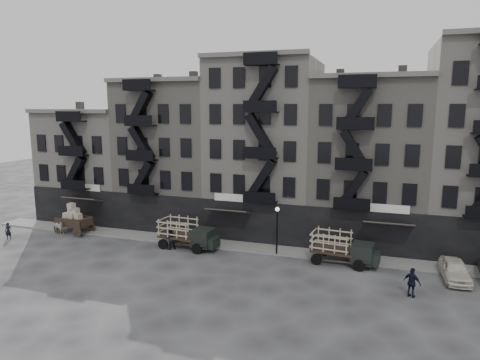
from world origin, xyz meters
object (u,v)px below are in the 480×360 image
(pedestrian_west, at_px, (8,231))
(pedestrian_mid, at_px, (170,239))
(policeman, at_px, (412,283))
(horse, at_px, (58,227))
(stake_truck_east, at_px, (343,246))
(stake_truck_west, at_px, (187,232))
(wagon, at_px, (73,216))
(car_east, at_px, (455,270))

(pedestrian_west, relative_size, pedestrian_mid, 0.83)
(pedestrian_west, distance_m, policeman, 36.25)
(horse, relative_size, stake_truck_east, 0.31)
(stake_truck_west, distance_m, pedestrian_mid, 1.60)
(wagon, distance_m, stake_truck_west, 12.98)
(policeman, bearing_deg, pedestrian_west, 27.45)
(stake_truck_west, xyz_separation_m, car_east, (21.89, -0.30, -0.80))
(policeman, bearing_deg, wagon, 20.53)
(car_east, bearing_deg, stake_truck_west, 175.90)
(wagon, bearing_deg, policeman, -2.48)
(pedestrian_west, bearing_deg, wagon, 15.49)
(wagon, relative_size, pedestrian_west, 2.36)
(stake_truck_west, bearing_deg, pedestrian_west, -166.36)
(wagon, height_order, stake_truck_west, wagon)
(horse, height_order, pedestrian_mid, pedestrian_mid)
(wagon, height_order, car_east, wagon)
(car_east, bearing_deg, stake_truck_east, 172.05)
(stake_truck_east, bearing_deg, policeman, -37.79)
(car_east, height_order, policeman, policeman)
(stake_truck_east, distance_m, pedestrian_west, 31.44)
(horse, bearing_deg, wagon, -35.47)
(pedestrian_west, bearing_deg, pedestrian_mid, -15.19)
(pedestrian_west, bearing_deg, stake_truck_east, -17.12)
(stake_truck_west, relative_size, pedestrian_west, 3.43)
(car_east, xyz_separation_m, policeman, (-3.22, -4.12, 0.27))
(car_east, bearing_deg, wagon, 175.07)
(stake_truck_west, bearing_deg, policeman, -9.38)
(stake_truck_east, height_order, pedestrian_west, stake_truck_east)
(wagon, bearing_deg, pedestrian_mid, -0.07)
(pedestrian_west, bearing_deg, policeman, -25.52)
(stake_truck_west, relative_size, policeman, 2.71)
(wagon, bearing_deg, car_east, 5.07)
(horse, distance_m, policeman, 33.01)
(stake_truck_east, xyz_separation_m, pedestrian_mid, (-15.02, -1.06, -0.55))
(pedestrian_west, xyz_separation_m, pedestrian_mid, (16.23, 2.30, 0.17))
(stake_truck_east, height_order, policeman, stake_truck_east)
(horse, height_order, pedestrian_west, pedestrian_west)
(horse, xyz_separation_m, policeman, (32.75, -4.18, 0.30))
(pedestrian_mid, bearing_deg, wagon, -43.67)
(wagon, distance_m, policeman, 32.06)
(policeman, bearing_deg, stake_truck_west, 16.37)
(pedestrian_west, height_order, pedestrian_mid, pedestrian_mid)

